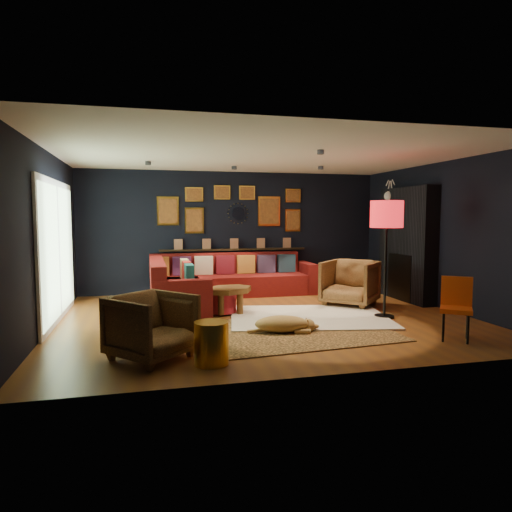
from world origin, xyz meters
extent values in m
plane|color=brown|center=(0.00, 0.00, 0.00)|extent=(6.50, 6.50, 0.00)
plane|color=black|center=(0.00, 2.75, 1.30)|extent=(6.50, 0.00, 6.50)
plane|color=black|center=(0.00, -2.75, 1.30)|extent=(6.50, 0.00, 6.50)
plane|color=black|center=(-3.25, 0.00, 1.30)|extent=(0.00, 5.50, 5.50)
plane|color=black|center=(3.25, 0.00, 1.30)|extent=(0.00, 5.50, 5.50)
plane|color=white|center=(0.00, 0.00, 2.60)|extent=(6.50, 6.50, 0.00)
cube|color=maroon|center=(-0.20, 2.25, 0.21)|extent=(3.20, 0.95, 0.42)
cube|color=maroon|center=(-0.20, 2.60, 0.63)|extent=(3.20, 0.24, 0.46)
cube|color=maroon|center=(1.50, 2.25, 0.32)|extent=(0.22, 0.95, 0.64)
cube|color=maroon|center=(-1.32, 1.15, 0.21)|extent=(0.95, 2.20, 0.42)
cube|color=maroon|center=(-1.68, 1.15, 0.63)|extent=(0.24, 2.20, 0.46)
cube|color=maroon|center=(-1.32, 0.15, 0.32)|extent=(0.95, 0.22, 0.64)
cube|color=#BA6527|center=(-1.60, 2.40, 0.62)|extent=(0.38, 0.14, 0.38)
cube|color=#4C204C|center=(-1.15, 2.40, 0.62)|extent=(0.38, 0.14, 0.38)
cube|color=beige|center=(-0.70, 2.40, 0.62)|extent=(0.38, 0.14, 0.38)
cube|color=maroon|center=(-0.25, 2.40, 0.62)|extent=(0.38, 0.14, 0.38)
cube|color=#BE7A2F|center=(0.20, 2.40, 0.62)|extent=(0.38, 0.14, 0.38)
cube|color=#3A2E4D|center=(0.65, 2.40, 0.62)|extent=(0.38, 0.14, 0.38)
cube|color=#213A4E|center=(1.10, 2.40, 0.62)|extent=(0.38, 0.14, 0.38)
cube|color=tan|center=(-1.15, 1.85, 0.62)|extent=(0.14, 0.38, 0.38)
cube|color=maroon|center=(-1.15, 1.35, 0.62)|extent=(0.14, 0.38, 0.38)
cube|color=#1B696C|center=(-1.15, 0.85, 0.62)|extent=(0.14, 0.38, 0.38)
cube|color=black|center=(0.00, 2.68, 0.92)|extent=(3.20, 0.12, 0.04)
cube|color=gold|center=(-1.40, 2.72, 1.75)|extent=(0.45, 0.03, 0.60)
cube|color=#AC6528|center=(-1.40, 2.70, 1.75)|extent=(0.38, 0.01, 0.51)
cube|color=gold|center=(-0.85, 2.72, 1.55)|extent=(0.40, 0.03, 0.55)
cube|color=#AC6528|center=(-0.85, 2.70, 1.55)|extent=(0.34, 0.01, 0.47)
cube|color=gold|center=(-0.85, 2.72, 2.10)|extent=(0.38, 0.03, 0.30)
cube|color=#AC6528|center=(-0.85, 2.70, 2.10)|extent=(0.32, 0.01, 0.25)
cube|color=gold|center=(0.80, 2.72, 1.75)|extent=(0.50, 0.03, 0.65)
cube|color=#AC6528|center=(0.80, 2.70, 1.75)|extent=(0.42, 0.01, 0.55)
cube|color=gold|center=(1.35, 2.72, 1.55)|extent=(0.35, 0.03, 0.50)
cube|color=#AC6528|center=(1.35, 2.70, 1.55)|extent=(0.30, 0.01, 0.42)
cube|color=gold|center=(1.35, 2.72, 2.10)|extent=(0.35, 0.03, 0.30)
cube|color=#AC6528|center=(1.35, 2.70, 2.10)|extent=(0.30, 0.01, 0.25)
cube|color=gold|center=(-0.25, 2.72, 2.15)|extent=(0.35, 0.03, 0.30)
cube|color=#AC6528|center=(-0.25, 2.70, 2.15)|extent=(0.30, 0.01, 0.25)
cube|color=gold|center=(0.30, 2.72, 2.15)|extent=(0.35, 0.03, 0.30)
cube|color=#AC6528|center=(0.30, 2.70, 2.15)|extent=(0.30, 0.01, 0.25)
cylinder|color=silver|center=(0.10, 2.72, 1.70)|extent=(0.28, 0.03, 0.28)
cone|color=gold|center=(0.32, 2.72, 1.70)|extent=(0.03, 0.16, 0.03)
cone|color=gold|center=(0.30, 2.72, 1.78)|extent=(0.04, 0.16, 0.04)
cone|color=gold|center=(0.26, 2.72, 1.86)|extent=(0.04, 0.16, 0.04)
cone|color=gold|center=(0.18, 2.72, 1.90)|extent=(0.04, 0.16, 0.04)
cone|color=gold|center=(0.10, 2.72, 1.92)|extent=(0.03, 0.16, 0.03)
cone|color=gold|center=(0.02, 2.72, 1.90)|extent=(0.04, 0.16, 0.04)
cone|color=gold|center=(-0.06, 2.72, 1.86)|extent=(0.04, 0.16, 0.04)
cone|color=gold|center=(-0.10, 2.72, 1.78)|extent=(0.04, 0.16, 0.04)
cone|color=gold|center=(-0.12, 2.72, 1.70)|extent=(0.03, 0.16, 0.03)
cone|color=gold|center=(-0.10, 2.72, 1.62)|extent=(0.04, 0.16, 0.04)
cone|color=gold|center=(-0.06, 2.72, 1.54)|extent=(0.04, 0.16, 0.04)
cone|color=gold|center=(0.02, 2.72, 1.50)|extent=(0.04, 0.16, 0.04)
cone|color=gold|center=(0.10, 2.72, 1.48)|extent=(0.03, 0.16, 0.03)
cone|color=gold|center=(0.18, 2.72, 1.50)|extent=(0.04, 0.16, 0.04)
cone|color=gold|center=(0.26, 2.72, 1.54)|extent=(0.04, 0.16, 0.04)
cone|color=gold|center=(0.30, 2.72, 1.62)|extent=(0.04, 0.16, 0.04)
cube|color=black|center=(3.10, 0.90, 1.10)|extent=(0.30, 1.60, 2.20)
cube|color=black|center=(3.04, 0.90, 0.45)|extent=(0.20, 0.80, 0.90)
cone|color=white|center=(3.19, 1.40, 2.05)|extent=(0.35, 0.28, 0.28)
sphere|color=white|center=(2.97, 1.40, 2.05)|extent=(0.20, 0.20, 0.20)
cylinder|color=white|center=(2.99, 1.34, 2.22)|extent=(0.02, 0.10, 0.28)
cylinder|color=white|center=(2.99, 1.46, 2.22)|extent=(0.02, 0.10, 0.28)
cube|color=white|center=(-3.22, 0.60, 1.10)|extent=(0.04, 2.80, 2.20)
cube|color=#BBE6B0|center=(-3.20, 0.60, 1.10)|extent=(0.01, 2.60, 2.00)
cube|color=white|center=(-3.19, 0.60, 1.10)|extent=(0.02, 0.06, 2.00)
cylinder|color=black|center=(-1.80, 1.20, 2.56)|extent=(0.10, 0.10, 0.06)
cylinder|color=black|center=(-0.20, 1.60, 2.56)|extent=(0.10, 0.10, 0.06)
cylinder|color=black|center=(1.40, 1.20, 2.56)|extent=(0.10, 0.10, 0.06)
cylinder|color=black|center=(0.60, -0.80, 2.56)|extent=(0.10, 0.10, 0.06)
cube|color=white|center=(0.67, -0.20, 0.02)|extent=(2.79, 2.24, 0.03)
cube|color=#BE8447|center=(0.12, -0.98, 0.01)|extent=(2.88, 2.16, 0.02)
cylinder|color=brown|center=(-0.69, 0.24, 0.20)|extent=(0.11, 0.11, 0.34)
cylinder|color=brown|center=(-0.37, 0.24, 0.20)|extent=(0.11, 0.11, 0.34)
cylinder|color=brown|center=(-0.53, 0.61, 0.20)|extent=(0.11, 0.11, 0.34)
cylinder|color=maroon|center=(-0.64, 0.45, 0.19)|extent=(0.48, 0.48, 0.31)
imported|color=#BB7D40|center=(-1.82, -1.76, 0.42)|extent=(1.11, 1.10, 0.83)
imported|color=#BB7D40|center=(1.76, 0.60, 0.46)|extent=(1.23, 1.22, 0.92)
cylinder|color=gold|center=(-1.18, -2.11, 0.24)|extent=(0.38, 0.38, 0.48)
cylinder|color=black|center=(1.89, -1.93, 0.21)|extent=(0.03, 0.03, 0.41)
cylinder|color=black|center=(2.13, -2.11, 0.21)|extent=(0.03, 0.03, 0.41)
cylinder|color=black|center=(2.07, -1.69, 0.21)|extent=(0.03, 0.03, 0.41)
cylinder|color=black|center=(2.30, -1.87, 0.21)|extent=(0.03, 0.03, 0.41)
cube|color=#DD4813|center=(2.10, -1.90, 0.41)|extent=(0.55, 0.55, 0.06)
cube|color=#DD4813|center=(2.20, -1.77, 0.64)|extent=(0.34, 0.28, 0.39)
cylinder|color=black|center=(1.87, -0.46, 0.02)|extent=(0.32, 0.32, 0.04)
cylinder|color=black|center=(1.87, -0.46, 0.80)|extent=(0.04, 0.04, 1.52)
cylinder|color=red|center=(1.87, -0.46, 1.67)|extent=(0.52, 0.52, 0.43)
camera|label=1|loc=(-1.87, -7.04, 1.64)|focal=32.00mm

